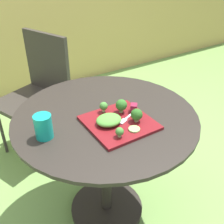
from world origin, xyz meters
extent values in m
plane|color=#70994C|center=(0.00, 0.00, 0.00)|extent=(12.00, 12.00, 0.00)
cube|color=tan|center=(0.00, 1.85, 0.84)|extent=(8.00, 0.08, 1.68)
cylinder|color=#28231E|center=(0.00, 0.00, 0.70)|extent=(0.91, 0.91, 0.02)
cylinder|color=#28231E|center=(0.00, 0.00, 0.37)|extent=(0.06, 0.06, 0.65)
cylinder|color=#28231E|center=(0.00, 0.00, 0.02)|extent=(0.44, 0.44, 0.04)
cube|color=#332D28|center=(-0.15, 0.81, 0.43)|extent=(0.58, 0.58, 0.03)
cube|color=#332D28|center=(0.03, 0.89, 0.68)|extent=(0.19, 0.40, 0.45)
cylinder|color=#332D28|center=(-0.39, 0.91, 0.22)|extent=(0.02, 0.02, 0.43)
cylinder|color=#332D28|center=(-0.25, 0.58, 0.22)|extent=(0.02, 0.02, 0.43)
cylinder|color=#332D28|center=(-0.05, 1.05, 0.22)|extent=(0.02, 0.02, 0.43)
cylinder|color=#332D28|center=(0.08, 0.72, 0.22)|extent=(0.02, 0.02, 0.43)
cube|color=maroon|center=(0.01, -0.10, 0.72)|extent=(0.29, 0.29, 0.01)
cylinder|color=#149989|center=(-0.32, -0.01, 0.77)|extent=(0.08, 0.08, 0.11)
cylinder|color=#118275|center=(-0.32, -0.01, 0.75)|extent=(0.07, 0.07, 0.08)
cube|color=silver|center=(0.10, -0.09, 0.73)|extent=(0.11, 0.05, 0.00)
cube|color=silver|center=(0.03, -0.12, 0.73)|extent=(0.05, 0.04, 0.00)
ellipsoid|color=#519338|center=(-0.04, -0.09, 0.75)|extent=(0.12, 0.10, 0.04)
cylinder|color=#99B770|center=(0.07, -0.04, 0.74)|extent=(0.02, 0.02, 0.02)
sphere|color=#2D6623|center=(0.07, -0.04, 0.77)|extent=(0.06, 0.06, 0.06)
cylinder|color=#99B770|center=(0.08, -0.14, 0.73)|extent=(0.02, 0.02, 0.01)
sphere|color=#285B1E|center=(0.08, -0.14, 0.76)|extent=(0.06, 0.06, 0.06)
cylinder|color=#99B770|center=(-0.01, 0.01, 0.74)|extent=(0.01, 0.01, 0.02)
sphere|color=#427F33|center=(-0.01, 0.01, 0.76)|extent=(0.04, 0.04, 0.04)
cylinder|color=#99B770|center=(-0.05, -0.20, 0.73)|extent=(0.01, 0.01, 0.01)
sphere|color=#427F33|center=(-0.05, -0.20, 0.75)|extent=(0.04, 0.04, 0.04)
cylinder|color=#8EB766|center=(0.03, -0.19, 0.73)|extent=(0.05, 0.05, 0.01)
cube|color=maroon|center=(0.12, -0.07, 0.75)|extent=(0.05, 0.05, 0.04)
camera|label=1|loc=(-0.58, -0.97, 1.43)|focal=43.72mm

